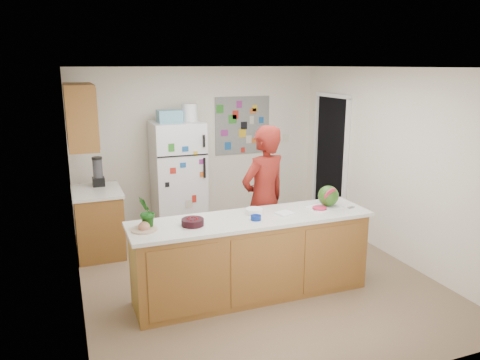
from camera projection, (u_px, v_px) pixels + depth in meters
name	position (u px, v px, depth m)	size (l,w,h in m)	color
floor	(251.00, 274.00, 5.82)	(4.00, 4.50, 0.02)	brown
wall_back	(199.00, 146.00, 7.57)	(4.00, 0.02, 2.50)	beige
wall_left	(72.00, 192.00, 4.82)	(0.02, 4.50, 2.50)	beige
wall_right	(392.00, 164.00, 6.21)	(0.02, 4.50, 2.50)	beige
ceiling	(253.00, 66.00, 5.21)	(4.00, 4.50, 0.02)	white
doorway	(331.00, 160.00, 7.58)	(0.03, 0.85, 2.04)	black
peninsula_base	(252.00, 258.00, 5.19)	(2.60, 0.62, 0.88)	brown
peninsula_top	(252.00, 219.00, 5.08)	(2.68, 0.70, 0.04)	silver
side_counter_base	(99.00, 223.00, 6.35)	(0.60, 0.80, 0.86)	brown
side_counter_top	(97.00, 192.00, 6.25)	(0.64, 0.84, 0.04)	silver
upper_cabinets	(80.00, 116.00, 5.91)	(0.35, 1.00, 0.80)	brown
refrigerator	(178.00, 177.00, 7.16)	(0.75, 0.70, 1.70)	silver
fridge_top_bin	(169.00, 116.00, 6.90)	(0.35, 0.28, 0.18)	#5999B2
photo_collage	(243.00, 125.00, 7.73)	(0.95, 0.01, 0.95)	slate
person	(264.00, 200.00, 5.70)	(0.67, 0.44, 1.84)	#60140E
blender_appliance	(98.00, 172.00, 6.42)	(0.13, 0.13, 0.38)	black
cutting_board	(324.00, 207.00, 5.41)	(0.37, 0.28, 0.01)	silver
watermelon	(328.00, 196.00, 5.41)	(0.24, 0.24, 0.24)	#1A5411
watermelon_slice	(319.00, 208.00, 5.32)	(0.16, 0.16, 0.02)	#E44535
cherry_bowl	(193.00, 222.00, 4.81)	(0.23, 0.23, 0.07)	black
white_bowl	(254.00, 211.00, 5.18)	(0.19, 0.19, 0.06)	silver
cobalt_bowl	(256.00, 218.00, 4.98)	(0.12, 0.12, 0.05)	navy
plate	(144.00, 229.00, 4.68)	(0.27, 0.27, 0.02)	#C0AF98
paper_towel	(284.00, 213.00, 5.18)	(0.18, 0.16, 0.02)	white
keys	(351.00, 207.00, 5.41)	(0.08, 0.04, 0.01)	gray
potted_plant	(147.00, 212.00, 4.69)	(0.19, 0.15, 0.34)	#1D4611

